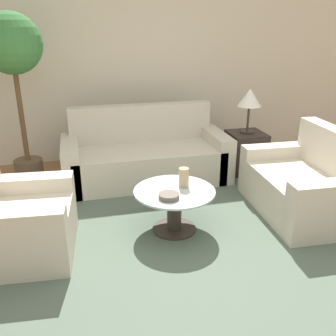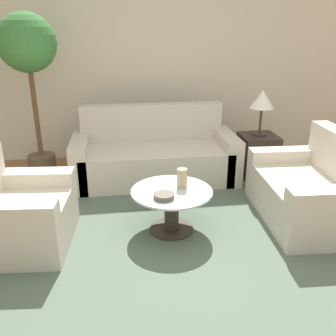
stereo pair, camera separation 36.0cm
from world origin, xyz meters
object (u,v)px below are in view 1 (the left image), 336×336
Objects in this scene: potted_plant at (13,58)px; bowl at (169,196)px; sofa_main at (145,157)px; armchair at (16,223)px; loveseat at (306,186)px; coffee_table at (174,204)px; vase at (184,178)px; table_lamp at (250,99)px.

bowl is (1.38, -1.78, -1.07)m from potted_plant.
bowl is (-0.07, -1.53, 0.16)m from sofa_main.
loveseat is (2.85, 0.09, 0.00)m from armchair.
potted_plant reaches higher than coffee_table.
potted_plant is at bearing 127.74° from bowl.
vase is (-1.33, 0.01, 0.23)m from loveseat.
bowl is (-0.20, -0.22, -0.07)m from vase.
loveseat is 1.56m from bowl.
loveseat is at bearing 7.60° from bowl.
sofa_main is at bearing -129.45° from loveseat.
table_lamp is at bearing 45.09° from vase.
coffee_table is 4.16× the size of bowl.
potted_plant is at bearing 135.33° from vase.
coffee_table is (-1.44, -0.05, -0.01)m from loveseat.
table_lamp is 1.79m from vase.
potted_plant is 10.79× the size of vase.
armchair is 5.22× the size of bowl.
coffee_table is 0.27m from vase.
table_lamp is 3.12× the size of bowl.
loveseat reaches higher than vase.
coffee_table is at bearing -47.78° from potted_plant.
coffee_table is 4.12× the size of vase.
potted_plant is at bearing 7.08° from armchair.
vase is at bearing -134.91° from table_lamp.
armchair is at bearing -178.21° from coffee_table.
loveseat is 7.13× the size of vase.
coffee_table is 1.33× the size of table_lamp.
loveseat reaches higher than coffee_table.
table_lamp is at bearing 45.44° from bowl.
coffee_table is at bearing -89.08° from sofa_main.
vase is (0.13, -1.31, 0.23)m from sofa_main.
loveseat is at bearing -28.40° from potted_plant.
loveseat is at bearing -0.62° from vase.
vase is at bearing 47.47° from bowl.
loveseat is at bearing 1.83° from coffee_table.
sofa_main is 1.37m from coffee_table.
table_lamp is (2.74, 1.33, 0.69)m from armchair.
loveseat is at bearing -42.23° from sofa_main.
bowl is at bearing -134.56° from table_lamp.
sofa_main is 1.98m from armchair.
sofa_main is 1.52m from table_lamp.
sofa_main is at bearing 95.63° from vase.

